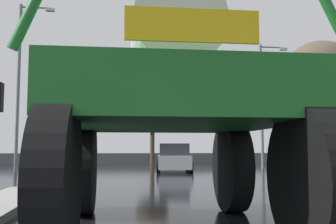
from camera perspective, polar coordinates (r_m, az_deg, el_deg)
ground_plane at (r=18.28m, az=-3.63°, el=-9.06°), size 120.00×120.00×0.00m
oversize_sprayer at (r=6.13m, az=0.30°, el=0.38°), size 3.92×5.07×4.09m
sedan_ahead at (r=22.31m, az=0.83°, el=-6.56°), size 2.24×4.27×1.52m
traffic_signal_near_right at (r=13.37m, az=16.85°, el=2.81°), size 0.24×0.54×4.15m
streetlight_far_left at (r=24.02m, az=-20.04°, el=4.52°), size 1.95×0.24×9.40m
streetlight_far_right at (r=26.85m, az=13.32°, el=1.83°), size 1.91×0.24×8.05m
bare_tree_right at (r=24.53m, az=20.67°, el=5.33°), size 3.99×3.99×7.32m
bare_tree_far_center at (r=34.87m, az=-2.22°, el=-0.63°), size 2.89×2.89×5.34m
roadside_barrier at (r=34.76m, az=-5.66°, el=-6.54°), size 26.16×0.24×0.90m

